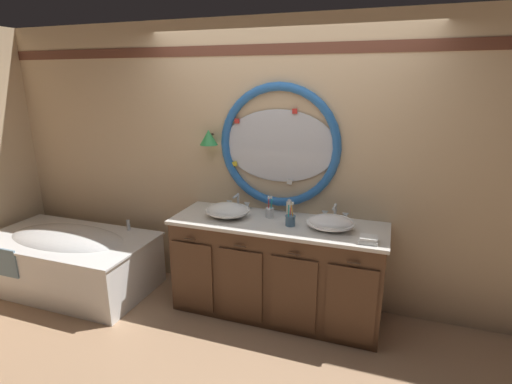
{
  "coord_description": "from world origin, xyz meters",
  "views": [
    {
      "loc": [
        0.93,
        -2.8,
        2.07
      ],
      "look_at": [
        -0.14,
        0.25,
        1.13
      ],
      "focal_mm": 27.22,
      "sensor_mm": 36.0,
      "label": 1
    }
  ],
  "objects_px": {
    "bathtub": "(70,257)",
    "folded_hand_towel": "(369,240)",
    "toothbrush_holder_right": "(290,220)",
    "sink_basin_right": "(331,223)",
    "sink_basin_left": "(227,210)",
    "toothbrush_holder_left": "(270,212)",
    "soap_dispenser": "(289,209)"
  },
  "relations": [
    {
      "from": "bathtub",
      "to": "toothbrush_holder_right",
      "type": "xyz_separation_m",
      "value": [
        2.25,
        0.22,
        0.6
      ]
    },
    {
      "from": "sink_basin_right",
      "to": "toothbrush_holder_left",
      "type": "xyz_separation_m",
      "value": [
        -0.56,
        0.11,
        -0.01
      ]
    },
    {
      "from": "bathtub",
      "to": "soap_dispenser",
      "type": "relative_size",
      "value": 9.83
    },
    {
      "from": "sink_basin_right",
      "to": "soap_dispenser",
      "type": "height_order",
      "value": "soap_dispenser"
    },
    {
      "from": "toothbrush_holder_right",
      "to": "folded_hand_towel",
      "type": "relative_size",
      "value": 1.55
    },
    {
      "from": "bathtub",
      "to": "sink_basin_left",
      "type": "xyz_separation_m",
      "value": [
        1.66,
        0.25,
        0.61
      ]
    },
    {
      "from": "toothbrush_holder_left",
      "to": "toothbrush_holder_right",
      "type": "bearing_deg",
      "value": -31.11
    },
    {
      "from": "bathtub",
      "to": "toothbrush_holder_left",
      "type": "height_order",
      "value": "toothbrush_holder_left"
    },
    {
      "from": "toothbrush_holder_left",
      "to": "folded_hand_towel",
      "type": "bearing_deg",
      "value": -17.95
    },
    {
      "from": "bathtub",
      "to": "folded_hand_towel",
      "type": "xyz_separation_m",
      "value": [
        2.89,
        0.07,
        0.57
      ]
    },
    {
      "from": "sink_basin_left",
      "to": "sink_basin_right",
      "type": "bearing_deg",
      "value": 0.0
    },
    {
      "from": "sink_basin_left",
      "to": "folded_hand_towel",
      "type": "distance_m",
      "value": 1.25
    },
    {
      "from": "bathtub",
      "to": "sink_basin_right",
      "type": "height_order",
      "value": "sink_basin_right"
    },
    {
      "from": "toothbrush_holder_right",
      "to": "bathtub",
      "type": "bearing_deg",
      "value": -174.38
    },
    {
      "from": "sink_basin_left",
      "to": "sink_basin_right",
      "type": "distance_m",
      "value": 0.92
    },
    {
      "from": "soap_dispenser",
      "to": "toothbrush_holder_right",
      "type": "bearing_deg",
      "value": -72.64
    },
    {
      "from": "bathtub",
      "to": "folded_hand_towel",
      "type": "distance_m",
      "value": 2.95
    },
    {
      "from": "sink_basin_right",
      "to": "folded_hand_towel",
      "type": "bearing_deg",
      "value": -28.66
    },
    {
      "from": "toothbrush_holder_right",
      "to": "folded_hand_towel",
      "type": "height_order",
      "value": "toothbrush_holder_right"
    },
    {
      "from": "sink_basin_left",
      "to": "folded_hand_towel",
      "type": "relative_size",
      "value": 2.85
    },
    {
      "from": "bathtub",
      "to": "sink_basin_right",
      "type": "distance_m",
      "value": 2.66
    },
    {
      "from": "bathtub",
      "to": "sink_basin_left",
      "type": "relative_size",
      "value": 4.25
    },
    {
      "from": "bathtub",
      "to": "sink_basin_left",
      "type": "height_order",
      "value": "sink_basin_left"
    },
    {
      "from": "soap_dispenser",
      "to": "bathtub",
      "type": "bearing_deg",
      "value": -169.1
    },
    {
      "from": "sink_basin_left",
      "to": "toothbrush_holder_left",
      "type": "xyz_separation_m",
      "value": [
        0.36,
        0.11,
        -0.01
      ]
    },
    {
      "from": "toothbrush_holder_right",
      "to": "toothbrush_holder_left",
      "type": "bearing_deg",
      "value": 148.89
    },
    {
      "from": "bathtub",
      "to": "folded_hand_towel",
      "type": "bearing_deg",
      "value": 1.46
    },
    {
      "from": "sink_basin_left",
      "to": "toothbrush_holder_right",
      "type": "height_order",
      "value": "toothbrush_holder_right"
    },
    {
      "from": "toothbrush_holder_right",
      "to": "folded_hand_towel",
      "type": "xyz_separation_m",
      "value": [
        0.65,
        -0.15,
        -0.03
      ]
    },
    {
      "from": "sink_basin_left",
      "to": "soap_dispenser",
      "type": "bearing_deg",
      "value": 18.35
    },
    {
      "from": "sink_basin_left",
      "to": "toothbrush_holder_right",
      "type": "bearing_deg",
      "value": -2.46
    },
    {
      "from": "bathtub",
      "to": "toothbrush_holder_right",
      "type": "bearing_deg",
      "value": 5.62
    }
  ]
}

